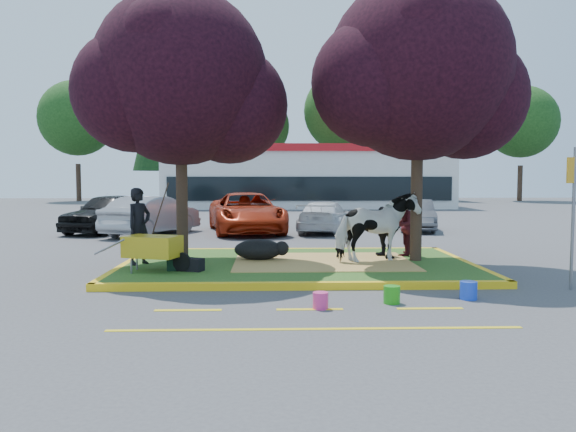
{
  "coord_description": "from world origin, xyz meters",
  "views": [
    {
      "loc": [
        -0.64,
        -13.3,
        2.19
      ],
      "look_at": [
        -0.21,
        0.5,
        1.22
      ],
      "focal_mm": 35.0,
      "sensor_mm": 36.0,
      "label": 1
    }
  ],
  "objects_px": {
    "cow": "(376,227)",
    "sign_post": "(574,201)",
    "bucket_pink": "(321,301)",
    "calf": "(258,250)",
    "wheelbarrow": "(153,247)",
    "car_silver": "(152,216)",
    "handler": "(139,226)",
    "car_black": "(109,213)",
    "bucket_blue": "(468,290)",
    "bucket_green": "(392,295)"
  },
  "relations": [
    {
      "from": "calf",
      "to": "wheelbarrow",
      "type": "height_order",
      "value": "wheelbarrow"
    },
    {
      "from": "bucket_pink",
      "to": "car_silver",
      "type": "bearing_deg",
      "value": 113.69
    },
    {
      "from": "bucket_blue",
      "to": "car_silver",
      "type": "bearing_deg",
      "value": 125.05
    },
    {
      "from": "wheelbarrow",
      "to": "calf",
      "type": "bearing_deg",
      "value": 54.39
    },
    {
      "from": "handler",
      "to": "bucket_blue",
      "type": "height_order",
      "value": "handler"
    },
    {
      "from": "bucket_pink",
      "to": "car_black",
      "type": "xyz_separation_m",
      "value": [
        -7.21,
        13.15,
        0.63
      ]
    },
    {
      "from": "calf",
      "to": "car_silver",
      "type": "height_order",
      "value": "car_silver"
    },
    {
      "from": "car_silver",
      "to": "handler",
      "type": "bearing_deg",
      "value": 122.86
    },
    {
      "from": "cow",
      "to": "bucket_blue",
      "type": "relative_size",
      "value": 6.11
    },
    {
      "from": "bucket_blue",
      "to": "car_silver",
      "type": "xyz_separation_m",
      "value": [
        -7.98,
        11.37,
        0.57
      ]
    },
    {
      "from": "car_black",
      "to": "bucket_green",
      "type": "bearing_deg",
      "value": -37.35
    },
    {
      "from": "calf",
      "to": "handler",
      "type": "bearing_deg",
      "value": -174.09
    },
    {
      "from": "sign_post",
      "to": "car_black",
      "type": "distance_m",
      "value": 16.94
    },
    {
      "from": "car_black",
      "to": "handler",
      "type": "bearing_deg",
      "value": -51.02
    },
    {
      "from": "handler",
      "to": "wheelbarrow",
      "type": "height_order",
      "value": "handler"
    },
    {
      "from": "cow",
      "to": "handler",
      "type": "bearing_deg",
      "value": 72.03
    },
    {
      "from": "cow",
      "to": "sign_post",
      "type": "bearing_deg",
      "value": -148.27
    },
    {
      "from": "sign_post",
      "to": "car_black",
      "type": "xyz_separation_m",
      "value": [
        -12.22,
        11.69,
        -0.95
      ]
    },
    {
      "from": "car_black",
      "to": "bucket_blue",
      "type": "bearing_deg",
      "value": -32.47
    },
    {
      "from": "bucket_green",
      "to": "car_silver",
      "type": "distance_m",
      "value": 13.37
    },
    {
      "from": "handler",
      "to": "wheelbarrow",
      "type": "relative_size",
      "value": 0.87
    },
    {
      "from": "handler",
      "to": "bucket_pink",
      "type": "relative_size",
      "value": 6.4
    },
    {
      "from": "cow",
      "to": "car_silver",
      "type": "distance_m",
      "value": 10.55
    },
    {
      "from": "wheelbarrow",
      "to": "bucket_green",
      "type": "height_order",
      "value": "wheelbarrow"
    },
    {
      "from": "handler",
      "to": "car_black",
      "type": "distance_m",
      "value": 9.81
    },
    {
      "from": "bucket_pink",
      "to": "calf",
      "type": "bearing_deg",
      "value": 103.97
    },
    {
      "from": "wheelbarrow",
      "to": "bucket_pink",
      "type": "distance_m",
      "value": 4.46
    },
    {
      "from": "car_silver",
      "to": "bucket_blue",
      "type": "bearing_deg",
      "value": 148.16
    },
    {
      "from": "handler",
      "to": "sign_post",
      "type": "bearing_deg",
      "value": -71.06
    },
    {
      "from": "wheelbarrow",
      "to": "cow",
      "type": "bearing_deg",
      "value": 31.6
    },
    {
      "from": "cow",
      "to": "car_black",
      "type": "relative_size",
      "value": 0.44
    },
    {
      "from": "cow",
      "to": "bucket_blue",
      "type": "distance_m",
      "value": 3.69
    },
    {
      "from": "sign_post",
      "to": "bucket_pink",
      "type": "bearing_deg",
      "value": 177.73
    },
    {
      "from": "calf",
      "to": "car_black",
      "type": "distance_m",
      "value": 10.57
    },
    {
      "from": "sign_post",
      "to": "bucket_green",
      "type": "height_order",
      "value": "sign_post"
    },
    {
      "from": "wheelbarrow",
      "to": "car_silver",
      "type": "height_order",
      "value": "car_silver"
    },
    {
      "from": "handler",
      "to": "car_silver",
      "type": "height_order",
      "value": "handler"
    },
    {
      "from": "cow",
      "to": "sign_post",
      "type": "height_order",
      "value": "sign_post"
    },
    {
      "from": "cow",
      "to": "car_silver",
      "type": "height_order",
      "value": "cow"
    },
    {
      "from": "car_silver",
      "to": "cow",
      "type": "bearing_deg",
      "value": 154.49
    },
    {
      "from": "bucket_pink",
      "to": "bucket_blue",
      "type": "xyz_separation_m",
      "value": [
        2.71,
        0.64,
        0.02
      ]
    },
    {
      "from": "cow",
      "to": "car_silver",
      "type": "xyz_separation_m",
      "value": [
        -6.97,
        7.91,
        -0.25
      ]
    },
    {
      "from": "wheelbarrow",
      "to": "car_black",
      "type": "xyz_separation_m",
      "value": [
        -3.86,
        10.25,
        0.09
      ]
    },
    {
      "from": "sign_post",
      "to": "bucket_blue",
      "type": "height_order",
      "value": "sign_post"
    },
    {
      "from": "bucket_pink",
      "to": "cow",
      "type": "bearing_deg",
      "value": 67.49
    },
    {
      "from": "bucket_pink",
      "to": "car_silver",
      "type": "xyz_separation_m",
      "value": [
        -5.27,
        12.01,
        0.6
      ]
    },
    {
      "from": "bucket_blue",
      "to": "car_black",
      "type": "distance_m",
      "value": 15.98
    },
    {
      "from": "bucket_pink",
      "to": "bucket_green",
      "type": "bearing_deg",
      "value": 15.92
    },
    {
      "from": "calf",
      "to": "car_silver",
      "type": "relative_size",
      "value": 0.27
    },
    {
      "from": "calf",
      "to": "bucket_green",
      "type": "bearing_deg",
      "value": -66.34
    }
  ]
}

